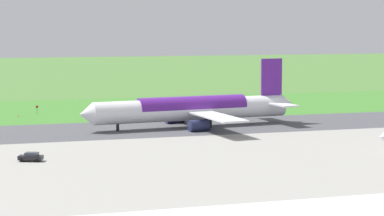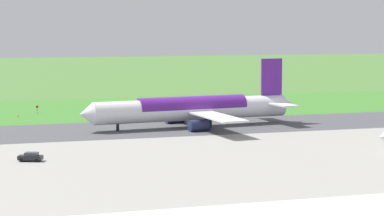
{
  "view_description": "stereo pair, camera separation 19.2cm",
  "coord_description": "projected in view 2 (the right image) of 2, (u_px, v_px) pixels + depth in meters",
  "views": [
    {
      "loc": [
        33.72,
        164.39,
        23.71
      ],
      "look_at": [
        -14.78,
        0.0,
        4.5
      ],
      "focal_mm": 68.58,
      "sensor_mm": 36.0,
      "label": 1
    },
    {
      "loc": [
        33.53,
        164.45,
        23.71
      ],
      "look_at": [
        -14.78,
        0.0,
        4.5
      ],
      "focal_mm": 68.58,
      "sensor_mm": 36.0,
      "label": 2
    }
  ],
  "objects": [
    {
      "name": "ground_plane",
      "position": [
        131.0,
        129.0,
        168.83
      ],
      "size": [
        800.0,
        800.0,
        0.0
      ],
      "primitive_type": "plane",
      "color": "#477233"
    },
    {
      "name": "runway_asphalt",
      "position": [
        131.0,
        129.0,
        168.83
      ],
      "size": [
        600.0,
        28.61,
        0.06
      ],
      "primitive_type": "cube",
      "color": "#47474C",
      "rests_on": "ground"
    },
    {
      "name": "apron_concrete",
      "position": [
        200.0,
        176.0,
        116.31
      ],
      "size": [
        440.0,
        110.0,
        0.05
      ],
      "primitive_type": "cube",
      "color": "gray",
      "rests_on": "ground"
    },
    {
      "name": "grass_verge_foreground",
      "position": [
        106.0,
        113.0,
        200.68
      ],
      "size": [
        600.0,
        80.0,
        0.04
      ],
      "primitive_type": "cube",
      "color": "#3C782B",
      "rests_on": "ground"
    },
    {
      "name": "airliner_main",
      "position": [
        193.0,
        109.0,
        172.63
      ],
      "size": [
        54.14,
        44.39,
        15.88
      ],
      "color": "white",
      "rests_on": "ground"
    },
    {
      "name": "service_car_followme",
      "position": [
        31.0,
        157.0,
        128.75
      ],
      "size": [
        4.57,
        3.17,
        1.62
      ],
      "color": "black",
      "rests_on": "ground"
    },
    {
      "name": "no_stopping_sign",
      "position": [
        37.0,
        109.0,
        196.83
      ],
      "size": [
        0.6,
        0.1,
        2.43
      ],
      "color": "slate",
      "rests_on": "ground"
    },
    {
      "name": "traffic_cone_orange",
      "position": [
        18.0,
        116.0,
        191.65
      ],
      "size": [
        0.4,
        0.4,
        0.55
      ],
      "primitive_type": "cone",
      "color": "orange",
      "rests_on": "ground"
    }
  ]
}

